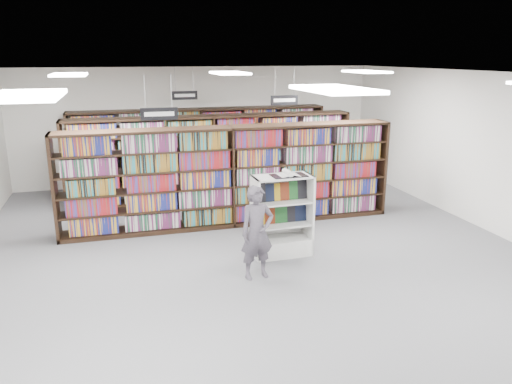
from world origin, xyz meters
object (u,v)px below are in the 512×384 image
object	(u,v)px
bookshelf_row_near	(231,176)
open_book	(288,174)
shopper	(257,233)
endcap_display	(281,228)

from	to	relation	value
bookshelf_row_near	open_book	world-z (taller)	bookshelf_row_near
open_book	shopper	size ratio (longest dim) A/B	0.41
bookshelf_row_near	endcap_display	size ratio (longest dim) A/B	4.76
bookshelf_row_near	shopper	size ratio (longest dim) A/B	4.56
bookshelf_row_near	endcap_display	xyz separation A→B (m)	(0.49, -1.86, -0.55)
bookshelf_row_near	open_book	size ratio (longest dim) A/B	11.15
endcap_display	shopper	world-z (taller)	shopper
endcap_display	shopper	bearing A→B (deg)	-130.83
shopper	endcap_display	bearing A→B (deg)	42.99
bookshelf_row_near	endcap_display	world-z (taller)	bookshelf_row_near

